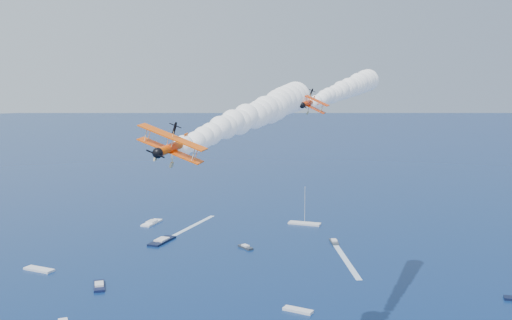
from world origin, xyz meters
TOP-DOWN VIEW (x-y plane):
  - biplane_lead at (17.09, 27.16)m, footprint 10.92×11.45m
  - biplane_trail at (-21.38, -1.51)m, footprint 11.59×12.05m
  - smoke_trail_lead at (38.15, 43.08)m, footprint 54.76×52.98m
  - smoke_trail_trail at (-1.17, 15.47)m, footprint 54.80×54.10m
  - spectator_boats at (-4.75, 113.97)m, footprint 201.21×184.56m
  - boat_wakes at (64.54, 124.60)m, footprint 49.61×100.33m

SIDE VIEW (x-z plane):
  - boat_wakes at x=64.54m, z-range 0.01..0.05m
  - spectator_boats at x=-4.75m, z-range 0.00..0.70m
  - biplane_trail at x=-21.38m, z-range 49.84..57.70m
  - smoke_trail_trail at x=-1.17m, z-range 50.93..60.57m
  - biplane_lead at x=17.09m, z-range 52.80..60.70m
  - smoke_trail_lead at x=38.15m, z-range 53.91..63.55m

